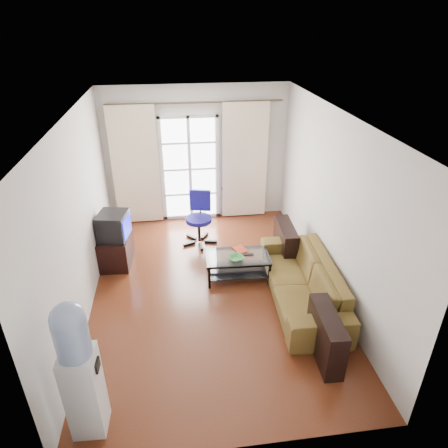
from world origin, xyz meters
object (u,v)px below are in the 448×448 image
Objects in this scene: crt_tv at (112,226)px; coffee_table at (238,263)px; water_cooler at (79,369)px; sofa at (302,281)px; task_chair at (199,228)px; tv_stand at (116,250)px.

coffee_table is at bearing -6.04° from crt_tv.
coffee_table is 0.64× the size of water_cooler.
task_chair is (-1.38, 1.91, -0.04)m from sofa.
coffee_table is 1.82× the size of crt_tv.
task_chair is (1.46, 0.54, 0.02)m from tv_stand.
sofa reaches higher than tv_stand.
task_chair is at bearing 71.34° from water_cooler.
water_cooler reaches higher than crt_tv.
task_chair is 3.97m from water_cooler.
sofa is at bearing -40.63° from task_chair.
coffee_table is (-0.86, 0.68, -0.06)m from sofa.
crt_tv is at bearing -112.22° from sofa.
water_cooler reaches higher than coffee_table.
crt_tv is 0.58× the size of task_chair.
tv_stand is at bearing -113.02° from sofa.
coffee_table is at bearing -53.32° from task_chair.
crt_tv is at bearing -83.40° from tv_stand.
sofa is at bearing 34.62° from water_cooler.
sofa is 2.36m from task_chair.
crt_tv is 1.64m from task_chair.
tv_stand is 0.74× the size of task_chair.
water_cooler reaches higher than sofa.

